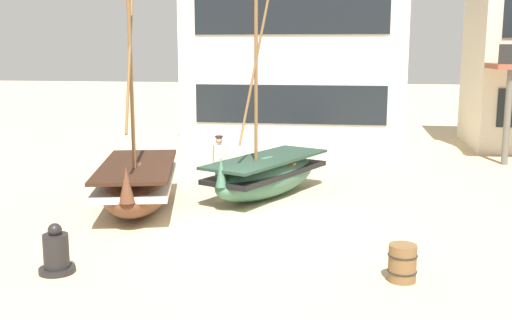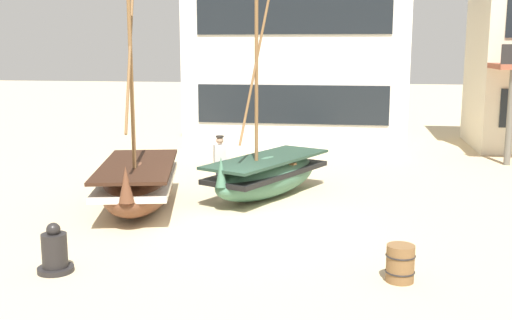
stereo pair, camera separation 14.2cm
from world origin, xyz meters
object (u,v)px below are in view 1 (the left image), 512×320
Objects in this scene: fishing_boat_near_left at (267,174)px; wooden_barrel at (402,263)px; capstan_winch at (56,253)px; fishing_boat_centre_large at (138,184)px; harbor_building_main at (296,59)px; fisherman_by_hull at (219,164)px.

fishing_boat_near_left reaches higher than wooden_barrel.
fishing_boat_near_left is 6.41× the size of capstan_winch.
fishing_boat_centre_large is 13.11m from harbor_building_main.
harbor_building_main reaches higher than capstan_winch.
fisherman_by_hull is at bearing 162.81° from fishing_boat_near_left.
fishing_boat_near_left reaches higher than capstan_winch.
fishing_boat_centre_large is 9.12× the size of wooden_barrel.
fishing_boat_centre_large reaches higher than capstan_winch.
wooden_barrel is at bearing -53.87° from fisherman_by_hull.
fishing_boat_near_left is 0.65× the size of harbor_building_main.
capstan_winch is at bearing -103.20° from fisherman_by_hull.
fishing_boat_near_left is at bearing -17.19° from fisherman_by_hull.
wooden_barrel is at bearing -61.52° from fishing_boat_near_left.
fisherman_by_hull is at bearing -98.11° from harbor_building_main.
fishing_boat_near_left is 1.58m from fisherman_by_hull.
wooden_barrel is at bearing -32.95° from fishing_boat_centre_large.
harbor_building_main is at bearing 75.69° from fishing_boat_centre_large.
fishing_boat_near_left is at bearing 30.72° from fishing_boat_centre_large.
capstan_winch is at bearing -89.47° from fishing_boat_centre_large.
capstan_winch is 17.76m from harbor_building_main.
fishing_boat_near_left is 0.99× the size of fishing_boat_centre_large.
fisherman_by_hull is at bearing 54.01° from fishing_boat_centre_large.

